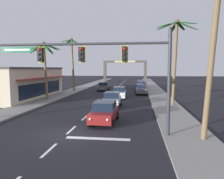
% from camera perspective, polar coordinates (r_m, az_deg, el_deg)
% --- Properties ---
extents(ground_plane, '(220.00, 220.00, 0.00)m').
position_cam_1_polar(ground_plane, '(14.74, -11.92, -11.51)').
color(ground_plane, black).
extents(sidewalk_right, '(3.20, 110.00, 0.14)m').
position_cam_1_polar(sidewalk_right, '(33.72, 12.35, -1.74)').
color(sidewalk_right, gray).
rests_on(sidewalk_right, ground).
extents(sidewalk_left, '(3.20, 110.00, 0.14)m').
position_cam_1_polar(sidewalk_left, '(35.81, -13.36, -1.34)').
color(sidewalk_left, gray).
rests_on(sidewalk_left, ground).
extents(lane_markings, '(4.28, 89.54, 0.01)m').
position_cam_1_polar(lane_markings, '(34.69, -0.03, -1.52)').
color(lane_markings, silver).
rests_on(lane_markings, ground).
extents(traffic_signal_mast, '(11.10, 0.41, 6.80)m').
position_cam_1_polar(traffic_signal_mast, '(13.65, -1.17, 7.64)').
color(traffic_signal_mast, '#2D2D33').
rests_on(traffic_signal_mast, ground).
extents(sedan_lead_at_stop_bar, '(2.02, 4.48, 1.68)m').
position_cam_1_polar(sedan_lead_at_stop_bar, '(17.27, -2.02, -5.94)').
color(sedan_lead_at_stop_bar, maroon).
rests_on(sedan_lead_at_stop_bar, ground).
extents(sedan_third_in_queue, '(1.98, 4.46, 1.68)m').
position_cam_1_polar(sedan_third_in_queue, '(24.07, 0.01, -2.64)').
color(sedan_third_in_queue, silver).
rests_on(sedan_third_in_queue, ground).
extents(sedan_fifth_in_queue, '(2.09, 4.50, 1.68)m').
position_cam_1_polar(sedan_fifth_in_queue, '(30.89, 1.94, -0.81)').
color(sedan_fifth_in_queue, silver).
rests_on(sedan_fifth_in_queue, ground).
extents(sedan_oncoming_far, '(2.03, 4.48, 1.68)m').
position_cam_1_polar(sedan_oncoming_far, '(41.72, -2.22, 0.86)').
color(sedan_oncoming_far, '#4C515B').
rests_on(sedan_oncoming_far, ground).
extents(sedan_parked_nearest_kerb, '(2.01, 4.47, 1.68)m').
position_cam_1_polar(sedan_parked_nearest_kerb, '(36.36, 7.75, 0.11)').
color(sedan_parked_nearest_kerb, '#4C515B').
rests_on(sedan_parked_nearest_kerb, ground).
extents(sedan_parked_mid_kerb, '(2.00, 4.47, 1.68)m').
position_cam_1_polar(sedan_parked_mid_kerb, '(48.22, 7.55, 1.45)').
color(sedan_parked_mid_kerb, red).
rests_on(sedan_parked_mid_kerb, ground).
extents(sedan_parked_far_kerb, '(1.99, 4.47, 1.68)m').
position_cam_1_polar(sedan_parked_far_kerb, '(42.39, 7.93, 0.88)').
color(sedan_parked_far_kerb, red).
rests_on(sedan_parked_far_kerb, ground).
extents(palm_left_second, '(4.34, 4.29, 7.82)m').
position_cam_1_polar(palm_left_second, '(30.20, -17.43, 8.32)').
color(palm_left_second, brown).
rests_on(palm_left_second, ground).
extents(palm_left_third, '(4.03, 4.02, 9.91)m').
position_cam_1_polar(palm_left_third, '(41.42, -10.53, 8.77)').
color(palm_left_third, brown).
rests_on(palm_left_third, ground).
extents(palm_right_nearest, '(4.67, 4.23, 10.13)m').
position_cam_1_polar(palm_right_nearest, '(14.00, 25.84, 16.90)').
color(palm_right_nearest, brown).
rests_on(palm_right_nearest, ground).
extents(palm_right_second, '(4.64, 4.45, 9.71)m').
position_cam_1_polar(palm_right_second, '(25.65, 16.47, 11.28)').
color(palm_right_second, brown).
rests_on(palm_right_second, ground).
extents(storefront_strip_left, '(8.10, 16.18, 4.47)m').
position_cam_1_polar(storefront_strip_left, '(34.34, -23.18, 1.70)').
color(storefront_strip_left, beige).
rests_on(storefront_strip_left, ground).
extents(town_gateway_arch, '(14.70, 0.90, 6.95)m').
position_cam_1_polar(town_gateway_arch, '(73.87, 3.45, 5.74)').
color(town_gateway_arch, '#423D38').
rests_on(town_gateway_arch, ground).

